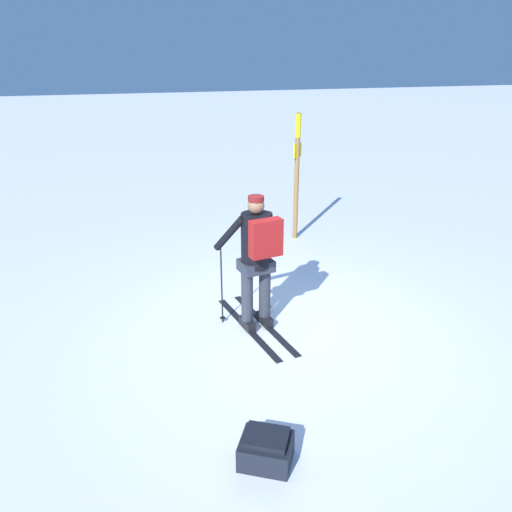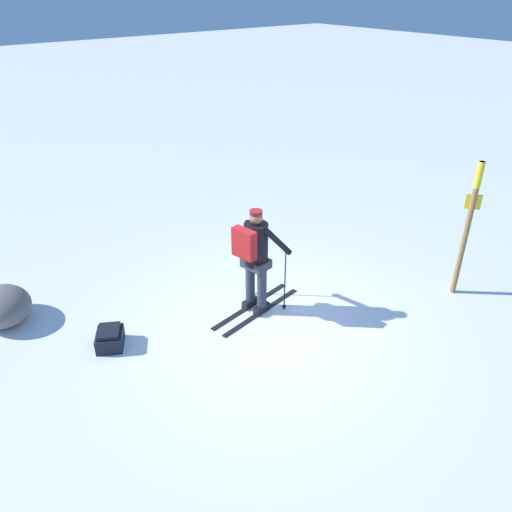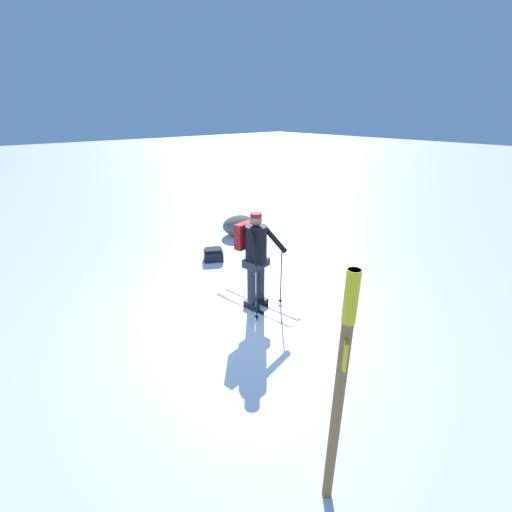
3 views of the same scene
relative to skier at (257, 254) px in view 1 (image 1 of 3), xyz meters
name	(u,v)px [view 1 (image 1 of 3)]	position (x,y,z in m)	size (l,w,h in m)	color
ground_plane	(283,324)	(0.35, -0.03, -1.03)	(80.00, 80.00, 0.00)	white
skier	(257,254)	(0.00, 0.00, 0.00)	(0.85, 1.76, 1.76)	black
dropped_backpack	(266,449)	(-0.60, -2.22, -0.90)	(0.57, 0.55, 0.29)	black
trail_marker	(297,168)	(1.68, 3.00, 0.33)	(0.20, 0.17, 2.33)	olive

